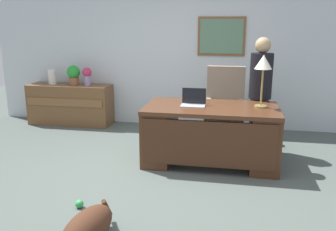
{
  "coord_description": "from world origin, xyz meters",
  "views": [
    {
      "loc": [
        1.05,
        -3.84,
        1.82
      ],
      "look_at": [
        0.27,
        0.3,
        0.75
      ],
      "focal_mm": 38.01,
      "sensor_mm": 36.0,
      "label": 1
    }
  ],
  "objects_px": {
    "dog_lying": "(85,230)",
    "vase_empty": "(52,77)",
    "desk": "(211,133)",
    "vase_with_flowers": "(87,75)",
    "armchair": "(225,109)",
    "person_standing": "(260,94)",
    "desk_lamp": "(263,66)",
    "laptop": "(193,101)",
    "potted_plant": "(74,74)",
    "dog_toy_ball": "(79,204)",
    "credenza": "(71,104)"
  },
  "relations": [
    {
      "from": "dog_lying",
      "to": "vase_empty",
      "type": "bearing_deg",
      "value": 121.0
    },
    {
      "from": "desk",
      "to": "vase_with_flowers",
      "type": "bearing_deg",
      "value": 147.56
    },
    {
      "from": "desk",
      "to": "armchair",
      "type": "height_order",
      "value": "armchair"
    },
    {
      "from": "vase_with_flowers",
      "to": "dog_lying",
      "type": "bearing_deg",
      "value": -67.75
    },
    {
      "from": "person_standing",
      "to": "vase_with_flowers",
      "type": "relative_size",
      "value": 5.07
    },
    {
      "from": "desk_lamp",
      "to": "vase_with_flowers",
      "type": "height_order",
      "value": "desk_lamp"
    },
    {
      "from": "armchair",
      "to": "vase_empty",
      "type": "relative_size",
      "value": 4.24
    },
    {
      "from": "desk",
      "to": "person_standing",
      "type": "relative_size",
      "value": 1.05
    },
    {
      "from": "desk",
      "to": "vase_empty",
      "type": "bearing_deg",
      "value": 153.81
    },
    {
      "from": "laptop",
      "to": "vase_empty",
      "type": "relative_size",
      "value": 1.14
    },
    {
      "from": "vase_with_flowers",
      "to": "vase_empty",
      "type": "relative_size",
      "value": 1.17
    },
    {
      "from": "armchair",
      "to": "potted_plant",
      "type": "xyz_separation_m",
      "value": [
        -2.78,
        0.48,
        0.43
      ]
    },
    {
      "from": "person_standing",
      "to": "laptop",
      "type": "relative_size",
      "value": 5.19
    },
    {
      "from": "desk",
      "to": "desk_lamp",
      "type": "bearing_deg",
      "value": 8.17
    },
    {
      "from": "desk_lamp",
      "to": "dog_toy_ball",
      "type": "bearing_deg",
      "value": -139.45
    },
    {
      "from": "dog_lying",
      "to": "laptop",
      "type": "xyz_separation_m",
      "value": [
        0.65,
        2.14,
        0.68
      ]
    },
    {
      "from": "dog_lying",
      "to": "dog_toy_ball",
      "type": "relative_size",
      "value": 9.78
    },
    {
      "from": "dog_lying",
      "to": "vase_with_flowers",
      "type": "bearing_deg",
      "value": 112.25
    },
    {
      "from": "vase_with_flowers",
      "to": "armchair",
      "type": "bearing_deg",
      "value": -10.86
    },
    {
      "from": "dog_lying",
      "to": "person_standing",
      "type": "bearing_deg",
      "value": 60.47
    },
    {
      "from": "armchair",
      "to": "vase_empty",
      "type": "distance_m",
      "value": 3.27
    },
    {
      "from": "person_standing",
      "to": "vase_empty",
      "type": "relative_size",
      "value": 5.93
    },
    {
      "from": "desk",
      "to": "vase_with_flowers",
      "type": "xyz_separation_m",
      "value": [
        -2.37,
        1.51,
        0.52
      ]
    },
    {
      "from": "dog_toy_ball",
      "to": "desk",
      "type": "bearing_deg",
      "value": 50.75
    },
    {
      "from": "person_standing",
      "to": "vase_with_flowers",
      "type": "height_order",
      "value": "person_standing"
    },
    {
      "from": "desk_lamp",
      "to": "vase_empty",
      "type": "height_order",
      "value": "desk_lamp"
    },
    {
      "from": "vase_empty",
      "to": "desk_lamp",
      "type": "bearing_deg",
      "value": -20.95
    },
    {
      "from": "person_standing",
      "to": "vase_empty",
      "type": "height_order",
      "value": "person_standing"
    },
    {
      "from": "vase_empty",
      "to": "potted_plant",
      "type": "relative_size",
      "value": 0.78
    },
    {
      "from": "armchair",
      "to": "desk_lamp",
      "type": "height_order",
      "value": "desk_lamp"
    },
    {
      "from": "dog_lying",
      "to": "desk",
      "type": "bearing_deg",
      "value": 67.02
    },
    {
      "from": "armchair",
      "to": "potted_plant",
      "type": "distance_m",
      "value": 2.86
    },
    {
      "from": "armchair",
      "to": "person_standing",
      "type": "relative_size",
      "value": 0.71
    },
    {
      "from": "credenza",
      "to": "armchair",
      "type": "relative_size",
      "value": 1.3
    },
    {
      "from": "person_standing",
      "to": "laptop",
      "type": "height_order",
      "value": "person_standing"
    },
    {
      "from": "person_standing",
      "to": "laptop",
      "type": "bearing_deg",
      "value": -146.73
    },
    {
      "from": "person_standing",
      "to": "desk_lamp",
      "type": "xyz_separation_m",
      "value": [
        -0.02,
        -0.53,
        0.47
      ]
    },
    {
      "from": "desk",
      "to": "laptop",
      "type": "distance_m",
      "value": 0.48
    },
    {
      "from": "dog_lying",
      "to": "laptop",
      "type": "relative_size",
      "value": 2.6
    },
    {
      "from": "desk_lamp",
      "to": "vase_empty",
      "type": "distance_m",
      "value": 3.98
    },
    {
      "from": "credenza",
      "to": "armchair",
      "type": "xyz_separation_m",
      "value": [
        2.88,
        -0.48,
        0.14
      ]
    },
    {
      "from": "desk",
      "to": "vase_with_flowers",
      "type": "distance_m",
      "value": 2.86
    },
    {
      "from": "person_standing",
      "to": "dog_lying",
      "type": "xyz_separation_m",
      "value": [
        -1.55,
        -2.73,
        -0.7
      ]
    },
    {
      "from": "armchair",
      "to": "dog_lying",
      "type": "height_order",
      "value": "armchair"
    },
    {
      "from": "person_standing",
      "to": "desk_lamp",
      "type": "relative_size",
      "value": 2.44
    },
    {
      "from": "credenza",
      "to": "person_standing",
      "type": "distance_m",
      "value": 3.53
    },
    {
      "from": "person_standing",
      "to": "vase_empty",
      "type": "distance_m",
      "value": 3.82
    },
    {
      "from": "credenza",
      "to": "dog_lying",
      "type": "bearing_deg",
      "value": -62.98
    },
    {
      "from": "person_standing",
      "to": "vase_empty",
      "type": "xyz_separation_m",
      "value": [
        -3.72,
        0.88,
        0.03
      ]
    },
    {
      "from": "armchair",
      "to": "vase_with_flowers",
      "type": "xyz_separation_m",
      "value": [
        -2.52,
        0.48,
        0.43
      ]
    }
  ]
}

